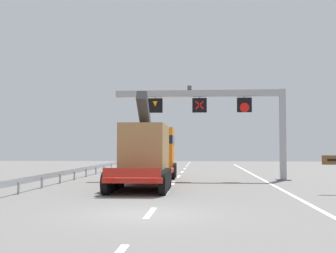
% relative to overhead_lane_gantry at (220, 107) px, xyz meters
% --- Properties ---
extents(ground, '(112.00, 112.00, 0.00)m').
position_rel_overhead_lane_gantry_xyz_m(ground, '(-3.27, -15.94, -5.06)').
color(ground, slate).
extents(lane_markings, '(0.20, 59.20, 0.01)m').
position_rel_overhead_lane_gantry_xyz_m(lane_markings, '(-3.06, 6.36, -5.05)').
color(lane_markings, silver).
rests_on(lane_markings, ground).
extents(edge_line_right, '(0.20, 63.00, 0.01)m').
position_rel_overhead_lane_gantry_xyz_m(edge_line_right, '(2.93, -3.94, -5.06)').
color(edge_line_right, silver).
rests_on(edge_line_right, ground).
extents(overhead_lane_gantry, '(12.01, 0.90, 6.53)m').
position_rel_overhead_lane_gantry_xyz_m(overhead_lane_gantry, '(0.00, 0.00, 0.00)').
color(overhead_lane_gantry, '#9EA0A5').
rests_on(overhead_lane_gantry, ground).
extents(heavy_haul_truck_red, '(3.15, 14.09, 5.30)m').
position_rel_overhead_lane_gantry_xyz_m(heavy_haul_truck_red, '(-4.56, -2.72, -3.07)').
color(heavy_haul_truck_red, red).
rests_on(heavy_haul_truck_red, ground).
extents(guardrail_left, '(0.13, 37.66, 0.76)m').
position_rel_overhead_lane_gantry_xyz_m(guardrail_left, '(-10.10, 0.89, -4.50)').
color(guardrail_left, '#999EA3').
rests_on(guardrail_left, ground).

